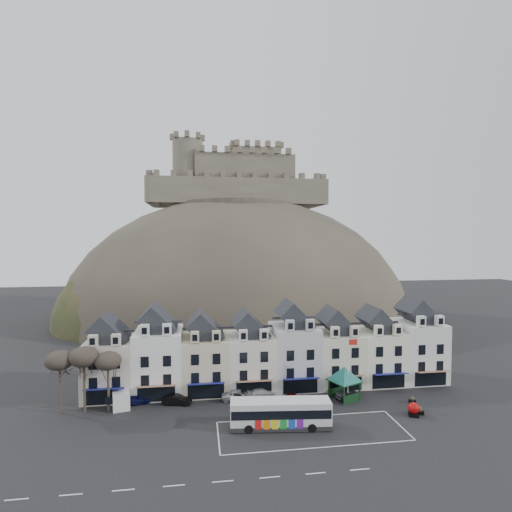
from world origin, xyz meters
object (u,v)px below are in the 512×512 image
Objects in this scene: car_black at (177,400)px; car_charcoal at (348,395)px; flagpole at (349,365)px; bus at (280,412)px; bus_shelter at (344,374)px; car_maroon at (294,398)px; red_buoy at (414,409)px; car_silver at (239,395)px; white_van at (121,397)px; car_navy at (136,399)px; car_white at (262,392)px.

car_black is 23.90m from car_charcoal.
car_charcoal is at bearing 75.25° from flagpole.
bus is 1.36× the size of flagpole.
car_maroon is (-7.31, 0.03, -2.98)m from bus_shelter.
car_maroon reaches higher than car_charcoal.
flagpole is at bearing 145.19° from car_charcoal.
red_buoy reaches higher than car_silver.
bus is 9.71m from car_silver.
flagpole reaches higher than bus.
white_van is 1.38× the size of car_navy.
car_silver is at bearing -15.85° from white_van.
bus_shelter is 1.85× the size of car_maroon.
red_buoy is 0.46× the size of car_navy.
bus is 7.79m from car_maroon.
car_navy is at bearing 65.08° from car_charcoal.
car_charcoal is at bearing 37.68° from bus.
car_black reaches higher than car_charcoal.
car_navy is at bearing -13.38° from white_van.
car_silver is 3.37m from car_white.
bus_shelter reaches higher than car_maroon.
car_black is at bearing 99.15° from car_silver.
car_silver is 1.33× the size of car_maroon.
flagpole is at bearing -82.71° from car_black.
car_white is (3.29, 0.70, -0.05)m from car_silver.
car_silver reaches higher than car_charcoal.
bus is 6.98× the size of red_buoy.
red_buoy reaches higher than car_white.
flagpole is 8.94m from car_maroon.
car_white is at bearing 164.83° from flagpole.
red_buoy is (17.49, 0.60, -0.98)m from bus.
car_navy is at bearing 69.18° from car_maroon.
car_silver is at bearing 62.27° from car_maroon.
car_maroon is (23.56, -2.47, -0.51)m from white_van.
car_navy is (-35.74, 8.81, -0.25)m from red_buoy.
bus reaches higher than white_van.
car_black is 0.82× the size of car_silver.
bus is at bearing -170.59° from bus_shelter.
bus is at bearing -111.00° from car_black.
car_black is at bearing -112.48° from car_navy.
car_maroon is at bearing 70.44° from bus.
car_charcoal is (0.18, 0.70, -4.53)m from flagpole.
car_charcoal is (23.85, -1.56, -0.04)m from car_black.
car_black is at bearing 174.55° from flagpole.
white_van is 1.22× the size of car_white.
car_white is 1.16× the size of car_charcoal.
bus_shelter reaches higher than car_black.
car_navy is (-28.86, 2.50, -2.95)m from bus_shelter.
car_white is (-11.43, 2.50, -2.98)m from bus_shelter.
car_navy is at bearing 166.14° from red_buoy.
bus is at bearing 140.23° from car_maroon.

